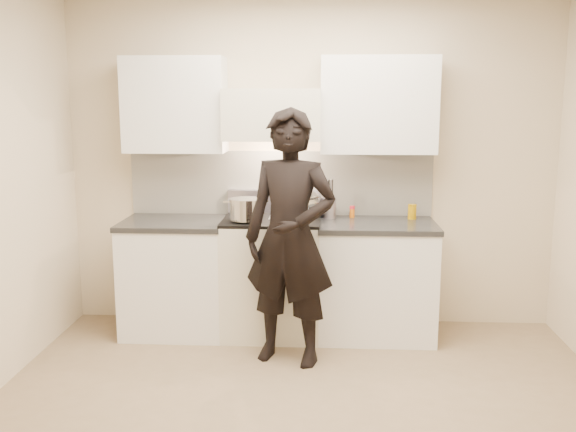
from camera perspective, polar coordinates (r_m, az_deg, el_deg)
The scene contains 11 objects.
ground_plane at distance 4.00m, azimuth 1.35°, elevation -17.55°, with size 4.00×4.00×0.00m, color #877156.
room_shell at distance 3.92m, azimuth 0.78°, elevation 6.33°, with size 4.04×3.54×2.70m.
stove at distance 5.17m, azimuth -1.45°, elevation -5.32°, with size 0.76×0.65×0.96m.
counter_right at distance 5.18m, azimuth 7.79°, elevation -5.56°, with size 0.92×0.67×0.92m.
counter_left at distance 5.29m, azimuth -9.93°, elevation -5.25°, with size 0.82×0.67×0.92m.
wok at distance 5.17m, azimuth 0.86°, elevation 1.40°, with size 0.40×0.49×0.32m.
stock_pot at distance 4.92m, azimuth -3.79°, elevation 0.62°, with size 0.35×0.28×0.16m.
utensil_crock at distance 5.20m, azimuth 3.62°, elevation 0.89°, with size 0.12×0.12×0.31m.
spice_jar at distance 5.24m, azimuth 5.72°, elevation 0.39°, with size 0.04×0.04×0.10m.
oil_glass at distance 5.25m, azimuth 10.98°, elevation 0.39°, with size 0.07×0.07×0.12m.
person at distance 4.52m, azimuth 0.19°, elevation -1.96°, with size 0.66×0.44×1.82m, color black.
Camera 1 is at (0.11, -3.53, 1.88)m, focal length 40.00 mm.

